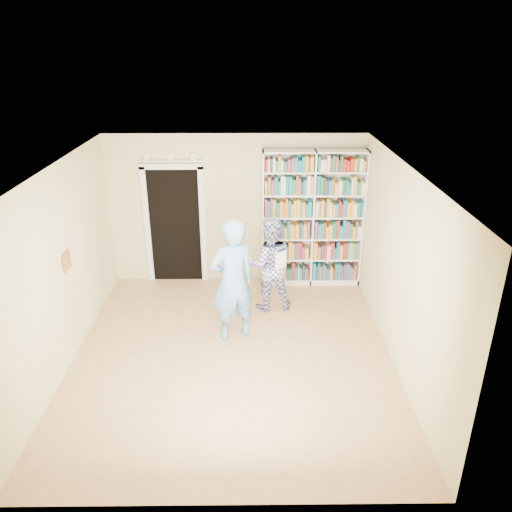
{
  "coord_description": "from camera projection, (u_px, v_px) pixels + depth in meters",
  "views": [
    {
      "loc": [
        0.27,
        -5.97,
        4.16
      ],
      "look_at": [
        0.34,
        0.9,
        1.15
      ],
      "focal_mm": 35.0,
      "sensor_mm": 36.0,
      "label": 1
    }
  ],
  "objects": [
    {
      "name": "wall_right",
      "position": [
        401.0,
        269.0,
        6.61
      ],
      "size": [
        0.0,
        5.0,
        5.0
      ],
      "primitive_type": "plane",
      "rotation": [
        1.57,
        0.0,
        -1.57
      ],
      "color": "beige",
      "rests_on": "floor"
    },
    {
      "name": "wall_back",
      "position": [
        236.0,
        210.0,
        8.88
      ],
      "size": [
        4.5,
        0.0,
        4.5
      ],
      "primitive_type": "plane",
      "rotation": [
        1.57,
        0.0,
        0.0
      ],
      "color": "beige",
      "rests_on": "floor"
    },
    {
      "name": "wall_art",
      "position": [
        67.0,
        261.0,
        6.73
      ],
      "size": [
        0.03,
        0.25,
        0.25
      ],
      "primitive_type": "cube",
      "color": "brown",
      "rests_on": "wall_left"
    },
    {
      "name": "wall_left",
      "position": [
        60.0,
        271.0,
        6.57
      ],
      "size": [
        0.0,
        5.0,
        5.0
      ],
      "primitive_type": "plane",
      "rotation": [
        1.57,
        0.0,
        1.57
      ],
      "color": "beige",
      "rests_on": "floor"
    },
    {
      "name": "paper_sheet",
      "position": [
        281.0,
        260.0,
        7.83
      ],
      "size": [
        0.18,
        0.11,
        0.29
      ],
      "primitive_type": "cube",
      "rotation": [
        0.0,
        0.0,
        0.52
      ],
      "color": "white",
      "rests_on": "man_plaid"
    },
    {
      "name": "floor",
      "position": [
        233.0,
        355.0,
        7.13
      ],
      "size": [
        5.0,
        5.0,
        0.0
      ],
      "primitive_type": "plane",
      "color": "#A77451",
      "rests_on": "ground"
    },
    {
      "name": "man_blue",
      "position": [
        233.0,
        281.0,
        7.22
      ],
      "size": [
        0.81,
        0.7,
        1.88
      ],
      "primitive_type": "imported",
      "rotation": [
        0.0,
        0.0,
        3.58
      ],
      "color": "#63A0DC",
      "rests_on": "floor"
    },
    {
      "name": "doorway",
      "position": [
        175.0,
        220.0,
        8.92
      ],
      "size": [
        1.1,
        0.08,
        2.43
      ],
      "color": "black",
      "rests_on": "floor"
    },
    {
      "name": "bookshelf",
      "position": [
        312.0,
        219.0,
        8.8
      ],
      "size": [
        1.78,
        0.33,
        2.45
      ],
      "rotation": [
        0.0,
        0.0,
        0.23
      ],
      "color": "white",
      "rests_on": "floor"
    },
    {
      "name": "man_plaid",
      "position": [
        269.0,
        264.0,
        8.09
      ],
      "size": [
        0.84,
        0.69,
        1.58
      ],
      "primitive_type": "imported",
      "rotation": [
        0.0,
        0.0,
        3.27
      ],
      "color": "navy",
      "rests_on": "floor"
    },
    {
      "name": "ceiling",
      "position": [
        229.0,
        169.0,
        6.05
      ],
      "size": [
        5.0,
        5.0,
        0.0
      ],
      "primitive_type": "plane",
      "rotation": [
        3.14,
        0.0,
        0.0
      ],
      "color": "white",
      "rests_on": "wall_back"
    }
  ]
}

